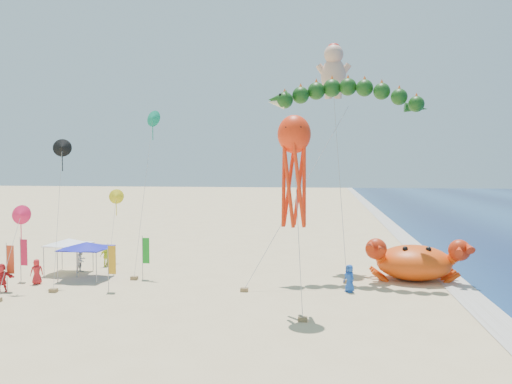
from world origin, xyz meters
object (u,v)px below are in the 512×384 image
(dragon_kite, at_px, (346,100))
(cherub_kite, at_px, (334,70))
(octopus_kite, at_px, (294,162))
(canopy_blue, at_px, (86,245))
(canopy_white, at_px, (69,242))
(crab_inflatable, at_px, (414,261))

(dragon_kite, height_order, cherub_kite, cherub_kite)
(cherub_kite, xyz_separation_m, octopus_kite, (-2.39, -13.95, -7.74))
(canopy_blue, relative_size, canopy_white, 1.10)
(crab_inflatable, xyz_separation_m, cherub_kite, (-5.84, 4.98, 14.88))
(octopus_kite, distance_m, canopy_white, 20.59)
(dragon_kite, relative_size, cherub_kite, 0.79)
(canopy_blue, bearing_deg, octopus_kite, -22.07)
(crab_inflatable, xyz_separation_m, dragon_kite, (-4.99, 0.47, 11.84))
(cherub_kite, height_order, canopy_white, cherub_kite)
(crab_inflatable, distance_m, cherub_kite, 16.74)
(octopus_kite, height_order, canopy_white, octopus_kite)
(cherub_kite, xyz_separation_m, canopy_white, (-20.39, -6.03, -13.84))
(crab_inflatable, relative_size, octopus_kite, 0.65)
(cherub_kite, distance_m, octopus_kite, 16.13)
(cherub_kite, bearing_deg, octopus_kite, -99.71)
(dragon_kite, bearing_deg, crab_inflatable, -5.36)
(crab_inflatable, bearing_deg, cherub_kite, 139.58)
(octopus_kite, xyz_separation_m, canopy_white, (-18.00, 7.93, -6.10))
(crab_inflatable, relative_size, cherub_kite, 0.39)
(cherub_kite, bearing_deg, dragon_kite, -79.24)
(crab_inflatable, height_order, canopy_blue, crab_inflatable)
(cherub_kite, relative_size, canopy_blue, 5.25)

